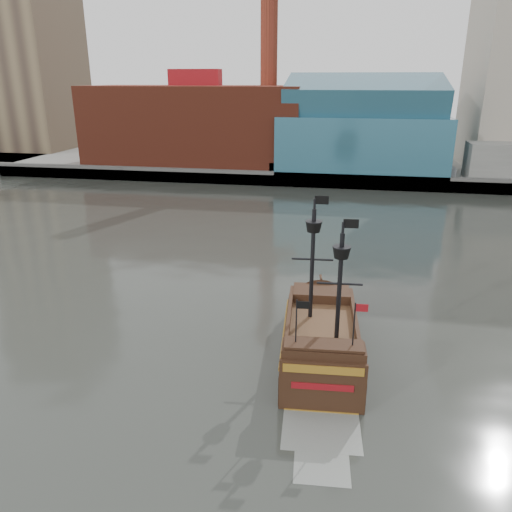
# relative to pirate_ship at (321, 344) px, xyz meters

# --- Properties ---
(ground) EXTENTS (400.00, 400.00, 0.00)m
(ground) POSITION_rel_pirate_ship_xyz_m (-7.00, -4.87, -1.07)
(ground) COLOR #262823
(ground) RESTS_ON ground
(promenade_far) EXTENTS (220.00, 60.00, 2.00)m
(promenade_far) POSITION_rel_pirate_ship_xyz_m (-7.00, 87.13, -0.07)
(promenade_far) COLOR slate
(promenade_far) RESTS_ON ground
(seawall) EXTENTS (220.00, 1.00, 2.60)m
(seawall) POSITION_rel_pirate_ship_xyz_m (-7.00, 57.63, 0.23)
(seawall) COLOR #4C4C49
(seawall) RESTS_ON ground
(skyline) EXTENTS (149.00, 45.00, 62.00)m
(skyline) POSITION_rel_pirate_ship_xyz_m (-1.80, 79.69, 23.48)
(skyline) COLOR #746246
(skyline) RESTS_ON promenade_far
(pirate_ship) EXTENTS (5.92, 16.11, 11.84)m
(pirate_ship) POSITION_rel_pirate_ship_xyz_m (0.00, 0.00, 0.00)
(pirate_ship) COLOR black
(pirate_ship) RESTS_ON ground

